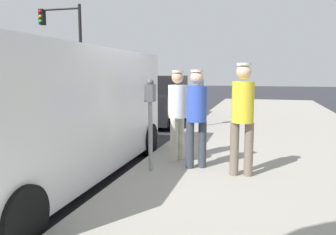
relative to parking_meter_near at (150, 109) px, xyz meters
The scene contains 10 objects.
ground_plane 1.80m from the parking_meter_near, behind, with size 80.00×80.00×0.00m, color #2D2D33.
sidewalk_slab 2.42m from the parking_meter_near, ahead, with size 5.00×32.00×0.15m, color #9E998E.
parking_meter_near is the anchor object (origin of this frame).
parking_meter_far 4.79m from the parking_meter_near, 90.00° to the left, with size 0.14×0.18×1.52m.
pedestrian_in_blue 0.79m from the parking_meter_near, 27.14° to the left, with size 0.34×0.34×1.67m.
pedestrian_in_white 0.82m from the parking_meter_near, 71.05° to the left, with size 0.34×0.35×1.66m.
pedestrian_in_yellow 1.47m from the parking_meter_near, ahead, with size 0.36×0.34×1.77m.
parked_van 1.58m from the parking_meter_near, 161.44° to the right, with size 2.17×5.22×2.15m.
parked_sedan_ahead 6.65m from the parking_meter_near, 105.60° to the left, with size 1.95×4.41×1.65m.
traffic_light_corner 13.62m from the parking_meter_near, 127.29° to the left, with size 2.48×0.42×5.20m.
Camera 1 is at (3.08, -5.11, 1.78)m, focal length 36.16 mm.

